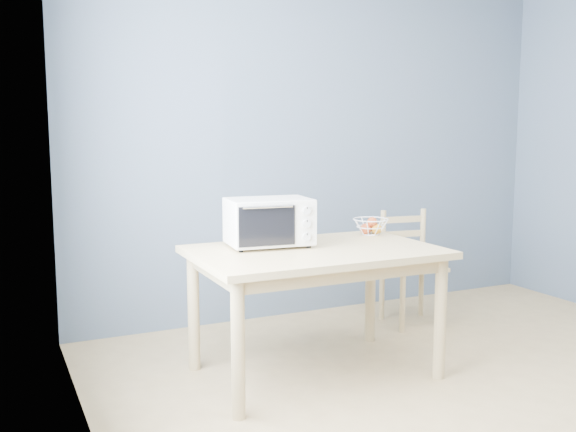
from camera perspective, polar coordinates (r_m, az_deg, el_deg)
name	(u,v)px	position (r m, az deg, el deg)	size (l,w,h in m)	color
room	(555,158)	(3.22, 22.62, 4.76)	(4.01, 4.51, 2.61)	tan
dining_table	(315,266)	(3.72, 2.41, -4.45)	(1.40, 0.90, 0.75)	tan
toaster_oven	(266,221)	(3.74, -1.97, -0.49)	(0.51, 0.39, 0.28)	silver
fruit_basket	(370,226)	(4.20, 7.34, -0.88)	(0.23, 0.23, 0.12)	white
dining_chair	(410,268)	(4.86, 10.82, -4.57)	(0.44, 0.44, 0.83)	tan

